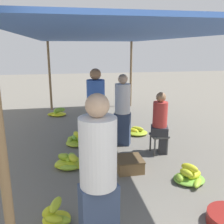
# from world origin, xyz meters

# --- Properties ---
(canopy_post_front_left) EXTENTS (0.08, 0.08, 2.39)m
(canopy_post_front_left) POSITION_xyz_m (-1.47, 0.30, 1.19)
(canopy_post_front_left) COLOR olive
(canopy_post_front_left) RESTS_ON ground
(canopy_post_back_left) EXTENTS (0.08, 0.08, 2.39)m
(canopy_post_back_left) POSITION_xyz_m (-1.47, 7.46, 1.19)
(canopy_post_back_left) COLOR olive
(canopy_post_back_left) RESTS_ON ground
(canopy_post_back_right) EXTENTS (0.08, 0.08, 2.39)m
(canopy_post_back_right) POSITION_xyz_m (1.47, 7.46, 1.19)
(canopy_post_back_right) COLOR olive
(canopy_post_back_right) RESTS_ON ground
(canopy_tarp) EXTENTS (3.34, 7.56, 0.04)m
(canopy_tarp) POSITION_xyz_m (0.00, 3.88, 2.41)
(canopy_tarp) COLOR #33569E
(canopy_tarp) RESTS_ON canopy_post_front_left
(vendor_foreground) EXTENTS (0.44, 0.44, 1.78)m
(vendor_foreground) POSITION_xyz_m (-0.69, 0.70, 0.92)
(vendor_foreground) COLOR #384766
(vendor_foreground) RESTS_ON ground
(stool) EXTENTS (0.34, 0.34, 0.41)m
(stool) POSITION_xyz_m (0.93, 3.10, 0.33)
(stool) COLOR #4C4C4C
(stool) RESTS_ON ground
(vendor_seated) EXTENTS (0.43, 0.43, 1.31)m
(vendor_seated) POSITION_xyz_m (0.94, 3.11, 0.68)
(vendor_seated) COLOR #2D2D33
(vendor_seated) RESTS_ON ground
(banana_pile_left_0) EXTENTS (0.40, 0.38, 0.30)m
(banana_pile_left_0) POSITION_xyz_m (-1.17, 1.26, 0.11)
(banana_pile_left_0) COLOR #BCD02A
(banana_pile_left_0) RESTS_ON ground
(banana_pile_left_1) EXTENTS (0.62, 0.44, 0.29)m
(banana_pile_left_1) POSITION_xyz_m (-1.24, 6.52, 0.10)
(banana_pile_left_1) COLOR #7EB735
(banana_pile_left_1) RESTS_ON ground
(banana_pile_left_2) EXTENTS (0.60, 0.61, 0.26)m
(banana_pile_left_2) POSITION_xyz_m (-0.96, 2.83, 0.09)
(banana_pile_left_2) COLOR #C3D229
(banana_pile_left_2) RESTS_ON ground
(banana_pile_left_3) EXTENTS (0.54, 0.55, 0.29)m
(banana_pile_left_3) POSITION_xyz_m (-0.75, 3.92, 0.10)
(banana_pile_left_3) COLOR #94C032
(banana_pile_left_3) RESTS_ON ground
(banana_pile_right_0) EXTENTS (0.51, 0.47, 0.21)m
(banana_pile_right_0) POSITION_xyz_m (0.79, 4.32, 0.07)
(banana_pile_right_0) COLOR #9FC430
(banana_pile_right_0) RESTS_ON ground
(banana_pile_right_1) EXTENTS (0.53, 0.57, 0.33)m
(banana_pile_right_1) POSITION_xyz_m (1.00, 1.87, 0.11)
(banana_pile_right_1) COLOR #8DBD33
(banana_pile_right_1) RESTS_ON ground
(crate_near) EXTENTS (0.48, 0.48, 0.24)m
(crate_near) POSITION_xyz_m (0.11, 2.47, 0.12)
(crate_near) COLOR brown
(crate_near) RESTS_ON ground
(crate_mid) EXTENTS (0.40, 0.40, 0.22)m
(crate_mid) POSITION_xyz_m (-0.24, 2.95, 0.11)
(crate_mid) COLOR brown
(crate_mid) RESTS_ON ground
(crate_far) EXTENTS (0.45, 0.45, 0.23)m
(crate_far) POSITION_xyz_m (0.14, 3.90, 0.12)
(crate_far) COLOR #9E7A4C
(crate_far) RESTS_ON ground
(shopper_walking_mid) EXTENTS (0.40, 0.39, 1.77)m
(shopper_walking_mid) POSITION_xyz_m (-0.35, 3.52, 0.92)
(shopper_walking_mid) COLOR #384766
(shopper_walking_mid) RESTS_ON ground
(shopper_walking_far) EXTENTS (0.46, 0.46, 1.62)m
(shopper_walking_far) POSITION_xyz_m (0.28, 3.72, 0.84)
(shopper_walking_far) COLOR #384766
(shopper_walking_far) RESTS_ON ground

